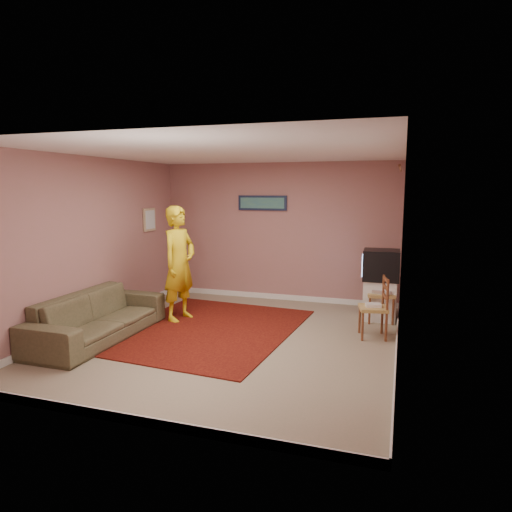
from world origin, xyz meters
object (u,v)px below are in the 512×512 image
(chair_a, at_px, (381,287))
(person, at_px, (179,264))
(crt_tv, at_px, (381,265))
(tv_cabinet, at_px, (380,300))
(sofa, at_px, (98,316))
(chair_b, at_px, (373,301))

(chair_a, distance_m, person, 3.24)
(crt_tv, distance_m, person, 3.25)
(tv_cabinet, relative_size, crt_tv, 1.11)
(tv_cabinet, relative_size, chair_a, 1.30)
(crt_tv, bearing_deg, chair_a, -84.38)
(chair_a, bearing_deg, sofa, -160.29)
(crt_tv, bearing_deg, chair_b, -94.14)
(crt_tv, xyz_separation_m, sofa, (-3.74, -2.24, -0.57))
(chair_b, bearing_deg, crt_tv, 165.55)
(crt_tv, xyz_separation_m, person, (-3.09, -1.02, 0.02))
(crt_tv, distance_m, sofa, 4.40)
(tv_cabinet, bearing_deg, crt_tv, -178.45)
(chair_a, bearing_deg, person, -173.70)
(chair_b, xyz_separation_m, person, (-3.04, -0.04, 0.38))
(tv_cabinet, distance_m, chair_a, 0.27)
(chair_a, bearing_deg, chair_b, -103.69)
(chair_a, relative_size, person, 0.27)
(person, bearing_deg, chair_b, -76.79)
(tv_cabinet, distance_m, chair_b, 1.00)
(chair_b, bearing_deg, person, -101.11)
(person, bearing_deg, chair_a, -61.75)
(chair_b, distance_m, person, 3.07)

